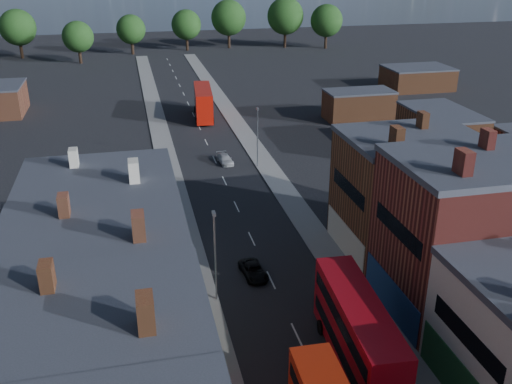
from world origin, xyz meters
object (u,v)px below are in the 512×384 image
bus_1 (358,332)px  bus_2 (203,102)px  car_3 (225,159)px  ped_3 (383,327)px  car_2 (254,271)px

bus_1 → bus_2: 65.74m
car_3 → bus_2: bearing=83.0°
car_3 → ped_3: bearing=-89.1°
car_2 → ped_3: size_ratio=2.38×
bus_2 → car_3: bus_2 is taller
bus_1 → ped_3: 4.48m
bus_2 → ped_3: bus_2 is taller
bus_1 → ped_3: bearing=41.9°
bus_2 → ped_3: bearing=-80.4°
bus_1 → car_3: bearing=95.9°
car_2 → ped_3: ped_3 is taller
bus_1 → ped_3: size_ratio=7.33×
ped_3 → bus_1: bearing=121.5°
car_3 → ped_3: ped_3 is taller
bus_1 → bus_2: (-1.47, 65.72, -0.06)m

